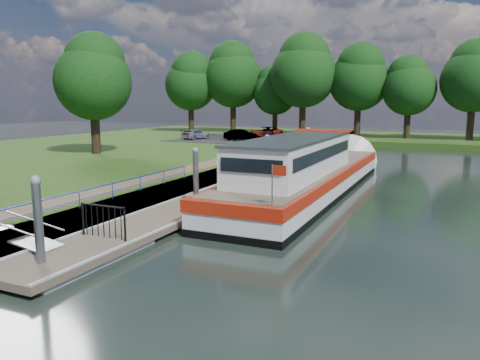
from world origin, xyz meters
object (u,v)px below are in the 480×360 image
at_px(car_b, 240,135).
at_px(car_c, 196,134).
at_px(pontoon, 237,190).
at_px(car_a, 268,135).
at_px(barge, 311,173).
at_px(car_d, 266,133).

height_order(car_b, car_c, car_b).
xyz_separation_m(pontoon, car_a, (-7.45, 23.97, 1.20)).
bearing_deg(car_a, car_b, -171.89).
height_order(pontoon, car_c, car_c).
xyz_separation_m(pontoon, barge, (3.60, 1.98, 0.90)).
distance_m(barge, car_c, 28.25).
xyz_separation_m(barge, car_c, (-19.22, 20.71, 0.28)).
relative_size(barge, car_a, 6.60).
distance_m(car_a, car_c, 8.27).
xyz_separation_m(car_b, car_c, (-5.42, -0.14, -0.07)).
relative_size(car_a, car_b, 0.89).
height_order(car_b, car_d, car_d).
distance_m(car_a, car_d, 2.69).
bearing_deg(car_a, pontoon, -87.20).
xyz_separation_m(pontoon, car_c, (-15.62, 22.68, 1.18)).
relative_size(barge, car_b, 5.86).
bearing_deg(pontoon, car_a, 107.28).
bearing_deg(car_a, car_c, 174.46).
bearing_deg(pontoon, car_c, 124.56).
relative_size(pontoon, barge, 1.42).
distance_m(pontoon, car_b, 25.03).
bearing_deg(car_d, pontoon, -61.54).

